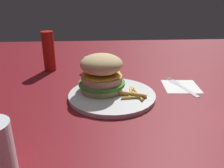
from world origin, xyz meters
name	(u,v)px	position (x,y,z in m)	size (l,w,h in m)	color
ground_plane	(118,101)	(0.00, 0.00, 0.00)	(1.60, 1.60, 0.00)	maroon
plate	(112,95)	(0.02, 0.02, 0.01)	(0.25, 0.25, 0.01)	silver
sandwich	(102,73)	(0.05, 0.04, 0.07)	(0.14, 0.14, 0.11)	tan
fries_pile	(133,94)	(0.01, -0.04, 0.02)	(0.10, 0.09, 0.01)	gold
napkin	(181,86)	(0.09, -0.21, 0.00)	(0.11, 0.11, 0.00)	white
fork	(181,85)	(0.09, -0.21, 0.00)	(0.17, 0.06, 0.00)	silver
ketchup_bottle	(49,51)	(0.28, 0.24, 0.07)	(0.04, 0.04, 0.15)	#B21914
salt_shaker	(89,64)	(0.26, 0.09, 0.03)	(0.03, 0.03, 0.06)	white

